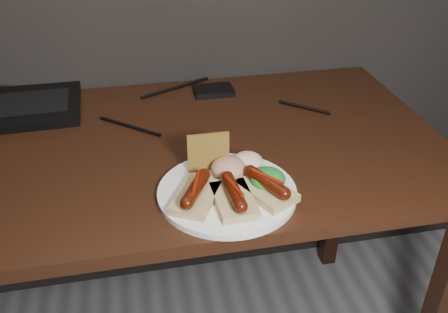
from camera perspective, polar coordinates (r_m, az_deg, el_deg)
desk at (r=1.20m, az=-9.09°, el=-2.53°), size 1.40×0.70×0.75m
laptop at (r=1.44m, az=-23.89°, el=7.67°), size 0.39×0.35×0.25m
hard_drive at (r=1.38m, az=-1.19°, el=7.53°), size 0.11×0.07×0.02m
desk_cables at (r=1.29m, az=-10.35°, el=4.82°), size 0.96×0.34×0.01m
plate at (r=0.98m, az=0.35°, el=-4.11°), size 0.35×0.35×0.01m
bread_sausage_left at (r=0.93m, az=-3.24°, el=-4.23°), size 0.12×0.13×0.04m
bread_sausage_center at (r=0.93m, az=1.14°, el=-4.59°), size 0.08×0.12×0.04m
bread_sausage_right at (r=0.95m, az=4.88°, el=-3.50°), size 0.11×0.13×0.04m
crispbread at (r=1.01m, az=-1.80°, el=0.49°), size 0.09×0.01×0.08m
salad_greens at (r=0.97m, az=5.01°, el=-2.57°), size 0.07×0.07×0.04m
salsa_mound at (r=1.00m, az=0.56°, el=-1.30°), size 0.07×0.07×0.04m
coleslaw_mound at (r=1.02m, az=2.71°, el=-0.59°), size 0.06×0.06×0.04m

